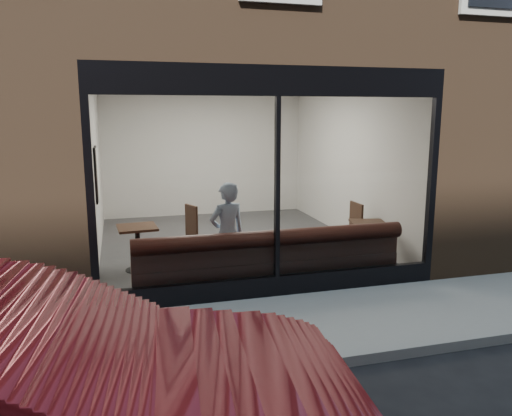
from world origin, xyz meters
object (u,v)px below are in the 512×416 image
object	(u,v)px
cafe_table_right	(368,223)
cafe_chair_right	(346,241)
banquette	(268,272)
person	(227,234)
cafe_table_left	(137,228)
cafe_chair_left	(183,245)

from	to	relation	value
cafe_table_right	cafe_chair_right	size ratio (longest dim) A/B	1.22
banquette	cafe_table_right	bearing A→B (deg)	16.29
person	cafe_table_left	xyz separation A→B (m)	(-1.28, 1.05, -0.05)
cafe_chair_left	cafe_chair_right	bearing A→B (deg)	146.54
cafe_chair_right	cafe_chair_left	bearing A→B (deg)	-10.73
person	cafe_table_right	world-z (taller)	person
banquette	cafe_chair_left	world-z (taller)	banquette
banquette	cafe_chair_right	size ratio (longest dim) A/B	8.60
person	cafe_table_right	bearing A→B (deg)	171.53
banquette	cafe_table_left	world-z (taller)	cafe_table_left
cafe_table_left	cafe_chair_right	bearing A→B (deg)	0.56
cafe_table_left	cafe_chair_right	xyz separation A→B (m)	(3.76, 0.04, -0.50)
banquette	cafe_chair_right	world-z (taller)	banquette
person	cafe_chair_left	size ratio (longest dim) A/B	4.23
person	cafe_chair_right	bearing A→B (deg)	-172.38
person	cafe_table_right	distance (m)	2.54
cafe_table_right	cafe_chair_left	world-z (taller)	cafe_table_right
cafe_table_right	cafe_chair_right	xyz separation A→B (m)	(-0.04, 0.75, -0.50)
cafe_table_left	cafe_chair_left	size ratio (longest dim) A/B	1.65
cafe_table_left	person	bearing A→B (deg)	-39.43
cafe_table_right	cafe_table_left	bearing A→B (deg)	169.32
banquette	person	xyz separation A→B (m)	(-0.57, 0.23, 0.56)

